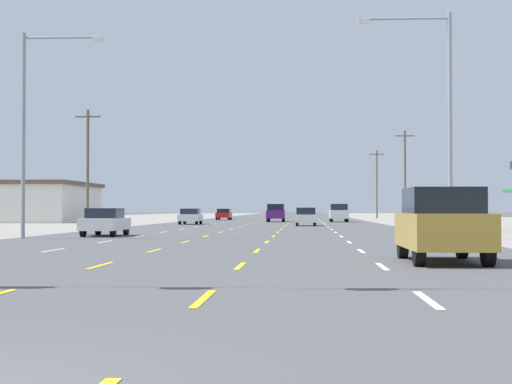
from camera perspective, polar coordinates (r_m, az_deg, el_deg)
The scene contains 15 objects.
ground_plane at distance 72.16m, azimuth 0.66°, elevation -2.30°, with size 572.00×572.00×0.00m, color #4C4C4F.
lane_markings at distance 110.63m, azimuth 1.58°, elevation -1.91°, with size 10.64×227.60×0.01m.
suv_far_right_nearest at distance 22.74m, azimuth 12.61°, elevation -2.13°, with size 1.98×4.90×1.98m.
sedan_far_left_near at distance 44.42m, azimuth -10.28°, elevation -2.01°, with size 1.80×4.50×1.46m.
hatchback_inner_right_mid at distance 70.46m, azimuth 3.43°, elevation -1.69°, with size 1.72×3.90×1.54m.
sedan_far_left_midfar at distance 77.45m, azimuth -4.51°, elevation -1.66°, with size 1.80×4.50×1.46m.
suv_far_right_far at distance 92.11m, azimuth 5.69°, elevation -1.41°, with size 1.98×4.90×1.98m.
suv_center_turn_farther at distance 92.46m, azimuth 1.37°, elevation -1.42°, with size 1.98×4.90×1.98m.
sedan_far_left_farthest at distance 108.33m, azimuth -2.21°, elevation -1.52°, with size 1.80×4.50×1.46m.
storefront_left_row_2 at distance 94.83m, azimuth -15.77°, elevation -0.66°, with size 14.47×16.94×4.35m.
streetlight_left_row_0 at distance 41.58m, azimuth -15.13°, elevation 4.80°, with size 3.99×0.26×9.92m.
streetlight_right_row_0 at distance 40.03m, azimuth 12.54°, elevation 5.60°, with size 4.37×0.26×10.61m.
utility_pole_left_row_1 at distance 73.75m, azimuth -11.45°, elevation 1.81°, with size 2.20×0.26×10.05m.
utility_pole_right_row_2 at distance 96.66m, azimuth 10.16°, elevation 1.20°, with size 2.20×0.26×10.39m.
utility_pole_right_row_3 at distance 128.27m, azimuth 8.27°, elevation 0.61°, with size 2.20×0.26×10.39m.
Camera 1 is at (3.33, -6.07, 1.42)m, focal length 58.45 mm.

